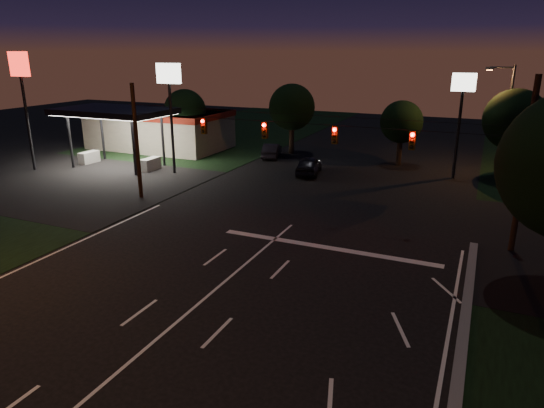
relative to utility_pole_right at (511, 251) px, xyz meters
The scene contains 17 objects.
ground 19.21m from the utility_pole_right, 128.66° to the right, with size 140.00×140.00×0.00m, color black.
cross_street_left 32.02m from the utility_pole_right, behind, with size 20.00×16.00×0.02m, color black.
stop_bar 9.66m from the utility_pole_right, 158.75° to the right, with size 12.00×0.50×0.01m, color silver.
utility_pole_right is the anchor object (origin of this frame).
utility_pole_left 24.00m from the utility_pole_right, behind, with size 0.28×0.28×8.00m, color black.
signal_span 13.20m from the utility_pole_right, behind, with size 24.00×0.40×1.56m.
gas_station 37.27m from the utility_pole_right, 155.56° to the left, with size 14.20×16.10×5.25m.
pole_sign_left_near 27.82m from the utility_pole_right, 164.93° to the left, with size 2.20×0.30×9.10m.
pole_sign_left_far 38.87m from the utility_pole_right, behind, with size 2.00×0.30×10.00m.
pole_sign_right 16.73m from the utility_pole_right, 104.93° to the left, with size 1.80×0.30×8.40m.
street_light_right_far 17.81m from the utility_pole_right, 92.57° to the left, with size 2.20×0.35×9.00m.
tree_far_a 33.84m from the utility_pole_right, 153.24° to the left, with size 4.20×4.20×6.42m.
tree_far_b 28.04m from the utility_pole_right, 136.25° to the left, with size 4.60×4.60×6.98m.
tree_far_c 20.58m from the utility_pole_right, 116.39° to the left, with size 3.80×3.80×5.86m.
tree_far_d 16.84m from the utility_pole_right, 89.92° to the left, with size 4.80×4.80×7.30m.
car_oncoming_a 19.13m from the utility_pole_right, 143.51° to the left, with size 1.82×4.53×1.54m, color black.
car_oncoming_b 26.60m from the utility_pole_right, 142.16° to the left, with size 1.45×4.16×1.37m, color black.
Camera 1 is at (10.06, -11.60, 10.02)m, focal length 32.00 mm.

